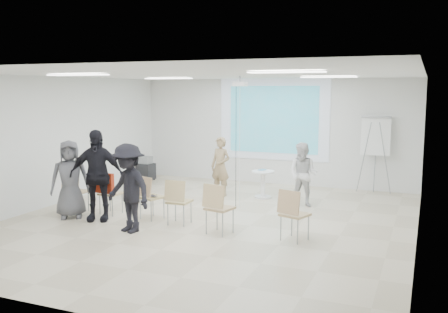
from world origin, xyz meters
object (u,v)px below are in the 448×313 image
at_px(chair_right_inner, 217,205).
at_px(audience_left, 96,169).
at_px(chair_left_mid, 108,191).
at_px(audience_outer, 70,175).
at_px(chair_left_inner, 149,194).
at_px(laptop, 152,195).
at_px(player_left, 221,163).
at_px(chair_center, 178,198).
at_px(audience_mid, 128,182).
at_px(chair_right_far, 292,211).
at_px(player_right, 303,171).
at_px(av_cart, 146,169).
at_px(pedestal_table, 263,183).
at_px(flipchart_easel, 376,136).
at_px(chair_far_left, 74,189).

height_order(chair_right_inner, audience_left, audience_left).
distance_m(chair_left_mid, audience_outer, 0.88).
relative_size(chair_left_inner, laptop, 2.73).
distance_m(player_left, audience_left, 3.51).
bearing_deg(chair_right_inner, laptop, 172.69).
relative_size(chair_right_inner, audience_outer, 0.53).
relative_size(chair_center, audience_outer, 0.50).
height_order(audience_left, audience_mid, audience_left).
bearing_deg(chair_left_mid, audience_mid, -35.75).
distance_m(chair_left_mid, chair_right_far, 4.18).
relative_size(player_right, av_cart, 2.32).
bearing_deg(laptop, chair_right_inner, -178.95).
xyz_separation_m(player_right, chair_right_inner, (-0.93, -2.87, -0.25)).
xyz_separation_m(player_left, chair_left_inner, (-0.47, -2.74, -0.31)).
bearing_deg(audience_mid, pedestal_table, 87.87).
relative_size(chair_right_inner, audience_left, 0.45).
relative_size(chair_right_far, av_cart, 1.33).
bearing_deg(chair_center, chair_left_inner, 166.19).
relative_size(chair_center, laptop, 2.75).
distance_m(player_right, laptop, 3.54).
bearing_deg(chair_left_inner, flipchart_easel, 67.40).
relative_size(player_right, chair_right_inner, 1.70).
height_order(pedestal_table, av_cart, av_cart).
xyz_separation_m(chair_right_inner, laptop, (-1.72, 0.56, -0.08)).
xyz_separation_m(pedestal_table, player_right, (1.13, -0.47, 0.43)).
distance_m(chair_right_far, laptop, 3.15).
height_order(chair_right_far, audience_left, audience_left).
bearing_deg(audience_outer, audience_mid, -51.28).
bearing_deg(audience_outer, flipchart_easel, 4.88).
xyz_separation_m(chair_right_far, laptop, (-3.12, 0.43, -0.07)).
xyz_separation_m(audience_mid, audience_outer, (-1.74, 0.45, -0.04)).
relative_size(player_left, chair_right_inner, 1.76).
height_order(laptop, audience_left, audience_left).
relative_size(chair_left_mid, chair_left_inner, 0.98).
relative_size(chair_left_mid, audience_outer, 0.49).
distance_m(pedestal_table, chair_center, 3.15).
relative_size(chair_far_left, chair_right_inner, 0.95).
height_order(audience_left, av_cart, audience_left).
bearing_deg(av_cart, chair_left_mid, -62.49).
xyz_separation_m(chair_far_left, audience_mid, (1.91, -0.78, 0.41)).
distance_m(player_left, laptop, 2.71).
bearing_deg(chair_left_inner, audience_outer, -144.17).
relative_size(player_right, chair_left_inner, 1.79).
relative_size(pedestal_table, audience_left, 0.34).
relative_size(chair_right_far, flipchart_easel, 0.47).
height_order(player_right, chair_right_far, player_right).
height_order(pedestal_table, laptop, pedestal_table).
xyz_separation_m(chair_left_mid, chair_right_far, (4.17, -0.35, 0.03)).
bearing_deg(chair_left_mid, chair_center, -1.44).
relative_size(pedestal_table, chair_right_far, 0.77).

